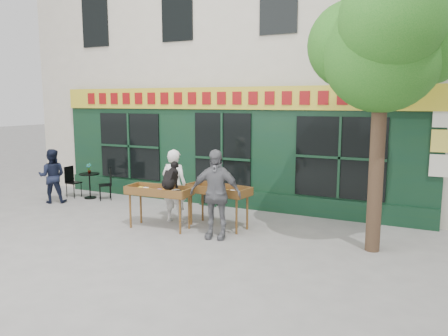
% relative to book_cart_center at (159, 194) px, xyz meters
% --- Properties ---
extents(ground, '(80.00, 80.00, 0.00)m').
position_rel_book_cart_center_xyz_m(ground, '(0.34, 0.28, -0.82)').
color(ground, slate).
rests_on(ground, ground).
extents(building, '(14.00, 7.26, 10.00)m').
position_rel_book_cart_center_xyz_m(building, '(0.34, 6.25, 4.15)').
color(building, beige).
rests_on(building, ground).
extents(street_tree, '(3.05, 2.90, 5.60)m').
position_rel_book_cart_center_xyz_m(street_tree, '(4.68, 0.64, 3.29)').
color(street_tree, '#382619').
rests_on(street_tree, ground).
extents(book_cart_center, '(1.54, 0.72, 0.99)m').
position_rel_book_cart_center_xyz_m(book_cart_center, '(0.00, 0.00, 0.00)').
color(book_cart_center, brown).
rests_on(book_cart_center, ground).
extents(dog, '(0.38, 0.62, 0.60)m').
position_rel_book_cart_center_xyz_m(dog, '(0.35, -0.05, 0.47)').
color(dog, black).
rests_on(dog, book_cart_center).
extents(woman, '(0.68, 0.47, 1.78)m').
position_rel_book_cart_center_xyz_m(woman, '(0.00, 0.65, 0.07)').
color(woman, white).
rests_on(woman, ground).
extents(book_cart_right, '(1.58, 0.86, 0.99)m').
position_rel_book_cart_center_xyz_m(book_cart_right, '(1.18, 0.70, 0.00)').
color(book_cart_right, brown).
rests_on(book_cart_right, ground).
extents(man_right, '(1.19, 0.67, 1.92)m').
position_rel_book_cart_center_xyz_m(man_right, '(1.48, -0.05, 0.14)').
color(man_right, '#5C5D62').
rests_on(man_right, ground).
extents(bistro_table, '(0.60, 0.60, 0.76)m').
position_rel_book_cart_center_xyz_m(bistro_table, '(-3.70, 1.70, -0.28)').
color(bistro_table, black).
rests_on(bistro_table, ground).
extents(bistro_chair_left, '(0.37, 0.36, 0.95)m').
position_rel_book_cart_center_xyz_m(bistro_chair_left, '(-4.34, 1.60, -0.26)').
color(bistro_chair_left, black).
rests_on(bistro_chair_left, ground).
extents(bistro_chair_right, '(0.51, 0.51, 0.95)m').
position_rel_book_cart_center_xyz_m(bistro_chair_right, '(-3.09, 1.82, -0.26)').
color(bistro_chair_right, black).
rests_on(bistro_chair_right, ground).
extents(potted_plant, '(0.19, 0.15, 0.31)m').
position_rel_book_cart_center_xyz_m(potted_plant, '(-3.70, 1.70, 0.10)').
color(potted_plant, gray).
rests_on(potted_plant, bistro_table).
extents(man_left, '(0.96, 0.92, 1.56)m').
position_rel_book_cart_center_xyz_m(man_left, '(-4.26, 0.80, -0.04)').
color(man_left, black).
rests_on(man_left, ground).
extents(chalkboard, '(0.57, 0.24, 0.79)m').
position_rel_book_cart_center_xyz_m(chalkboard, '(-0.02, 2.47, -0.42)').
color(chalkboard, black).
rests_on(chalkboard, ground).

